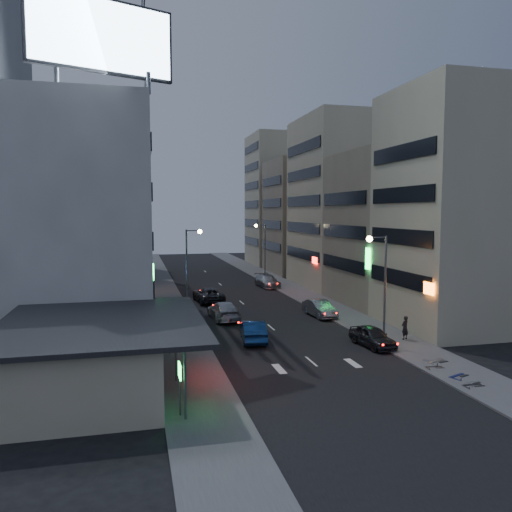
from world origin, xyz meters
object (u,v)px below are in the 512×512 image
object	(u,v)px
road_car_silver	(224,311)
scooter_silver_a	(475,372)
parked_car_right_mid	(320,309)
person	(405,328)
parked_car_left	(208,295)
parked_car_right_near	(372,336)
scooter_blue	(461,364)
parked_car_right_far	(267,281)
road_car_blue	(253,331)
scooter_black_a	(480,374)
scooter_silver_b	(442,351)
scooter_black_b	(442,358)

from	to	relation	value
road_car_silver	scooter_silver_a	distance (m)	22.90
parked_car_right_mid	person	xyz separation A→B (m)	(3.15, -9.84, 0.25)
parked_car_left	person	bearing A→B (deg)	117.07
parked_car_right_near	scooter_blue	xyz separation A→B (m)	(2.25, -7.14, -0.05)
parked_car_right_mid	parked_car_left	xyz separation A→B (m)	(-9.08, 9.97, 0.03)
parked_car_right_near	parked_car_right_far	xyz separation A→B (m)	(0.00, 29.66, 0.05)
parked_car_right_far	scooter_silver_a	world-z (taller)	parked_car_right_far
road_car_silver	scooter_silver_a	xyz separation A→B (m)	(11.20, -19.97, -0.21)
road_car_blue	scooter_black_a	size ratio (longest dim) A/B	2.78
road_car_blue	scooter_silver_b	world-z (taller)	road_car_blue
parked_car_right_far	road_car_silver	bearing A→B (deg)	-119.93
parked_car_left	road_car_silver	distance (m)	9.17
road_car_blue	scooter_silver_b	distance (m)	13.51
person	scooter_blue	world-z (taller)	person
parked_car_right_mid	road_car_blue	distance (m)	10.84
parked_car_right_near	scooter_black_b	world-z (taller)	parked_car_right_near
road_car_silver	parked_car_left	bearing A→B (deg)	-91.05
road_car_silver	scooter_silver_b	xyz separation A→B (m)	(11.74, -15.96, -0.12)
scooter_black_b	parked_car_right_near	bearing A→B (deg)	27.20
scooter_black_a	scooter_silver_b	bearing A→B (deg)	-6.58
parked_car_right_far	person	world-z (taller)	person
scooter_black_a	scooter_blue	bearing A→B (deg)	-2.13
person	scooter_black_a	bearing A→B (deg)	60.37
scooter_blue	parked_car_right_near	bearing A→B (deg)	-4.60
scooter_silver_a	scooter_black_b	xyz separation A→B (m)	(-0.29, 2.82, 0.01)
person	scooter_blue	distance (m)	8.08
road_car_silver	scooter_blue	bearing A→B (deg)	119.34
parked_car_right_near	parked_car_right_mid	xyz separation A→B (m)	(0.00, 10.72, 0.02)
parked_car_right_near	scooter_silver_a	size ratio (longest dim) A/B	2.70
parked_car_right_near	scooter_blue	world-z (taller)	parked_car_right_near
parked_car_left	parked_car_right_far	world-z (taller)	parked_car_right_far
scooter_blue	scooter_black_b	distance (m)	1.55
scooter_black_a	scooter_black_b	distance (m)	3.35
person	scooter_silver_b	size ratio (longest dim) A/B	0.93
person	scooter_black_a	distance (m)	9.91
person	scooter_black_a	world-z (taller)	person
parked_car_left	parked_car_right_far	distance (m)	12.76
scooter_black_a	scooter_black_b	bearing A→B (deg)	4.75
road_car_silver	road_car_blue	bearing A→B (deg)	94.36
parked_car_right_near	scooter_black_a	world-z (taller)	parked_car_right_near
parked_car_right_far	scooter_blue	world-z (taller)	parked_car_right_far
road_car_blue	scooter_silver_a	xyz separation A→B (m)	(10.36, -11.99, -0.19)
parked_car_right_far	road_car_blue	xyz separation A→B (m)	(-8.14, -26.11, 0.00)
parked_car_right_mid	scooter_silver_a	world-z (taller)	parked_car_right_mid
parked_car_right_near	parked_car_right_far	distance (m)	29.66
parked_car_right_far	scooter_black_b	world-z (taller)	parked_car_right_far
parked_car_right_near	parked_car_right_mid	world-z (taller)	parked_car_right_mid
parked_car_right_far	scooter_black_b	xyz separation A→B (m)	(1.93, -35.29, -0.18)
scooter_black_a	parked_car_right_mid	bearing A→B (deg)	7.47
parked_car_right_near	parked_car_right_mid	distance (m)	10.72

